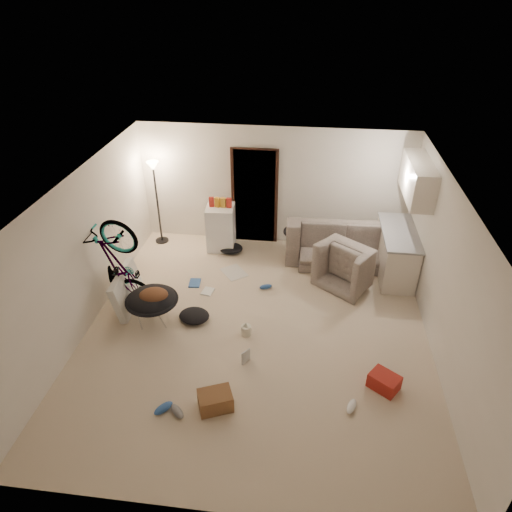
# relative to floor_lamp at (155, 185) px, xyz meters

# --- Properties ---
(floor) EXTENTS (5.50, 6.00, 0.02)m
(floor) POSITION_rel_floor_lamp_xyz_m (2.40, -2.65, -1.32)
(floor) COLOR beige
(floor) RESTS_ON ground
(ceiling) EXTENTS (5.50, 6.00, 0.02)m
(ceiling) POSITION_rel_floor_lamp_xyz_m (2.40, -2.65, 1.20)
(ceiling) COLOR white
(ceiling) RESTS_ON wall_back
(wall_back) EXTENTS (5.50, 0.02, 2.50)m
(wall_back) POSITION_rel_floor_lamp_xyz_m (2.40, 0.36, -0.06)
(wall_back) COLOR silver
(wall_back) RESTS_ON floor
(wall_front) EXTENTS (5.50, 0.02, 2.50)m
(wall_front) POSITION_rel_floor_lamp_xyz_m (2.40, -5.66, -0.06)
(wall_front) COLOR silver
(wall_front) RESTS_ON floor
(wall_left) EXTENTS (0.02, 6.00, 2.50)m
(wall_left) POSITION_rel_floor_lamp_xyz_m (-0.36, -2.65, -0.06)
(wall_left) COLOR silver
(wall_left) RESTS_ON floor
(wall_right) EXTENTS (0.02, 6.00, 2.50)m
(wall_right) POSITION_rel_floor_lamp_xyz_m (5.16, -2.65, -0.06)
(wall_right) COLOR silver
(wall_right) RESTS_ON floor
(doorway) EXTENTS (0.85, 0.10, 2.04)m
(doorway) POSITION_rel_floor_lamp_xyz_m (2.00, 0.32, -0.29)
(doorway) COLOR black
(doorway) RESTS_ON floor
(door_trim) EXTENTS (0.97, 0.04, 2.10)m
(door_trim) POSITION_rel_floor_lamp_xyz_m (2.00, 0.29, -0.29)
(door_trim) COLOR black
(door_trim) RESTS_ON floor
(floor_lamp) EXTENTS (0.28, 0.28, 1.81)m
(floor_lamp) POSITION_rel_floor_lamp_xyz_m (0.00, 0.00, 0.00)
(floor_lamp) COLOR black
(floor_lamp) RESTS_ON floor
(kitchen_counter) EXTENTS (0.60, 1.50, 0.88)m
(kitchen_counter) POSITION_rel_floor_lamp_xyz_m (4.83, -0.65, -0.87)
(kitchen_counter) COLOR silver
(kitchen_counter) RESTS_ON floor
(counter_top) EXTENTS (0.64, 1.54, 0.04)m
(counter_top) POSITION_rel_floor_lamp_xyz_m (4.83, -0.65, -0.41)
(counter_top) COLOR gray
(counter_top) RESTS_ON kitchen_counter
(kitchen_uppers) EXTENTS (0.38, 1.40, 0.65)m
(kitchen_uppers) POSITION_rel_floor_lamp_xyz_m (4.96, -0.65, 0.64)
(kitchen_uppers) COLOR silver
(kitchen_uppers) RESTS_ON wall_right
(sofa) EXTENTS (2.35, 0.99, 0.68)m
(sofa) POSITION_rel_floor_lamp_xyz_m (3.88, -0.20, -0.97)
(sofa) COLOR #353C35
(sofa) RESTS_ON floor
(armchair) EXTENTS (1.30, 1.28, 0.64)m
(armchair) POSITION_rel_floor_lamp_xyz_m (4.01, -1.01, -0.99)
(armchair) COLOR #353C35
(armchair) RESTS_ON floor
(bicycle) EXTENTS (1.99, 1.12, 1.09)m
(bicycle) POSITION_rel_floor_lamp_xyz_m (0.10, -2.37, -0.81)
(bicycle) COLOR black
(bicycle) RESTS_ON floor
(book_asset) EXTENTS (0.29, 0.28, 0.02)m
(book_asset) POSITION_rel_floor_lamp_xyz_m (2.28, -3.46, -1.30)
(book_asset) COLOR #A12118
(book_asset) RESTS_ON floor
(mini_fridge) EXTENTS (0.59, 0.59, 0.95)m
(mini_fridge) POSITION_rel_floor_lamp_xyz_m (1.34, -0.10, -0.83)
(mini_fridge) COLOR white
(mini_fridge) RESTS_ON floor
(snack_box_0) EXTENTS (0.11, 0.08, 0.30)m
(snack_box_0) POSITION_rel_floor_lamp_xyz_m (1.17, -0.10, -0.31)
(snack_box_0) COLOR #A12118
(snack_box_0) RESTS_ON mini_fridge
(snack_box_1) EXTENTS (0.12, 0.09, 0.30)m
(snack_box_1) POSITION_rel_floor_lamp_xyz_m (1.29, -0.10, -0.31)
(snack_box_1) COLOR orange
(snack_box_1) RESTS_ON mini_fridge
(snack_box_2) EXTENTS (0.11, 0.08, 0.30)m
(snack_box_2) POSITION_rel_floor_lamp_xyz_m (1.41, -0.10, -0.31)
(snack_box_2) COLOR gold
(snack_box_2) RESTS_ON mini_fridge
(snack_box_3) EXTENTS (0.10, 0.08, 0.30)m
(snack_box_3) POSITION_rel_floor_lamp_xyz_m (1.53, -0.10, -0.31)
(snack_box_3) COLOR #A12118
(snack_box_3) RESTS_ON mini_fridge
(saucer_chair) EXTENTS (0.86, 0.86, 0.61)m
(saucer_chair) POSITION_rel_floor_lamp_xyz_m (0.67, -2.63, -0.94)
(saucer_chair) COLOR silver
(saucer_chair) RESTS_ON floor
(hoodie) EXTENTS (0.56, 0.50, 0.22)m
(hoodie) POSITION_rel_floor_lamp_xyz_m (0.72, -2.66, -0.75)
(hoodie) COLOR #532F1C
(hoodie) RESTS_ON saucer_chair
(sofa_drape) EXTENTS (0.63, 0.55, 0.28)m
(sofa_drape) POSITION_rel_floor_lamp_xyz_m (2.93, -0.20, -0.77)
(sofa_drape) COLOR black
(sofa_drape) RESTS_ON sofa
(tv_box) EXTENTS (0.31, 1.04, 0.69)m
(tv_box) POSITION_rel_floor_lamp_xyz_m (0.10, -2.27, -0.97)
(tv_box) COLOR silver
(tv_box) RESTS_ON floor
(drink_case_a) EXTENTS (0.53, 0.46, 0.25)m
(drink_case_a) POSITION_rel_floor_lamp_xyz_m (2.04, -4.26, -1.18)
(drink_case_a) COLOR brown
(drink_case_a) RESTS_ON floor
(drink_case_b) EXTENTS (0.49, 0.47, 0.23)m
(drink_case_b) POSITION_rel_floor_lamp_xyz_m (4.32, -3.64, -1.19)
(drink_case_b) COLOR #A12118
(drink_case_b) RESTS_ON floor
(juicer) EXTENTS (0.17, 0.17, 0.24)m
(juicer) POSITION_rel_floor_lamp_xyz_m (2.24, -2.76, -1.21)
(juicer) COLOR beige
(juicer) RESTS_ON floor
(newspaper) EXTENTS (0.61, 0.63, 0.01)m
(newspaper) POSITION_rel_floor_lamp_xyz_m (1.76, -1.02, -1.30)
(newspaper) COLOR beige
(newspaper) RESTS_ON floor
(book_blue) EXTENTS (0.23, 0.30, 0.03)m
(book_blue) POSITION_rel_floor_lamp_xyz_m (1.08, -1.48, -1.29)
(book_blue) COLOR #2B539B
(book_blue) RESTS_ON floor
(book_white) EXTENTS (0.23, 0.28, 0.02)m
(book_white) POSITION_rel_floor_lamp_xyz_m (1.38, -1.71, -1.30)
(book_white) COLOR silver
(book_white) RESTS_ON floor
(shoe_0) EXTENTS (0.26, 0.18, 0.09)m
(shoe_0) POSITION_rel_floor_lamp_xyz_m (2.43, -1.48, -1.26)
(shoe_0) COLOR #2B539B
(shoe_0) RESTS_ON floor
(shoe_1) EXTENTS (0.27, 0.24, 0.10)m
(shoe_1) POSITION_rel_floor_lamp_xyz_m (1.24, -0.10, -1.26)
(shoe_1) COLOR slate
(shoe_1) RESTS_ON floor
(shoe_2) EXTENTS (0.27, 0.30, 0.11)m
(shoe_2) POSITION_rel_floor_lamp_xyz_m (1.36, -4.41, -1.25)
(shoe_2) COLOR #2B539B
(shoe_2) RESTS_ON floor
(shoe_3) EXTENTS (0.27, 0.27, 0.10)m
(shoe_3) POSITION_rel_floor_lamp_xyz_m (1.56, -4.43, -1.26)
(shoe_3) COLOR slate
(shoe_3) RESTS_ON floor
(shoe_4) EXTENTS (0.19, 0.29, 0.10)m
(shoe_4) POSITION_rel_floor_lamp_xyz_m (3.86, -4.07, -1.26)
(shoe_4) COLOR white
(shoe_4) RESTS_ON floor
(clothes_lump_a) EXTENTS (0.56, 0.50, 0.17)m
(clothes_lump_a) POSITION_rel_floor_lamp_xyz_m (1.33, -2.51, -1.22)
(clothes_lump_a) COLOR black
(clothes_lump_a) RESTS_ON floor
(clothes_lump_b) EXTENTS (0.53, 0.47, 0.15)m
(clothes_lump_b) POSITION_rel_floor_lamp_xyz_m (1.57, -0.25, -1.23)
(clothes_lump_b) COLOR black
(clothes_lump_b) RESTS_ON floor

